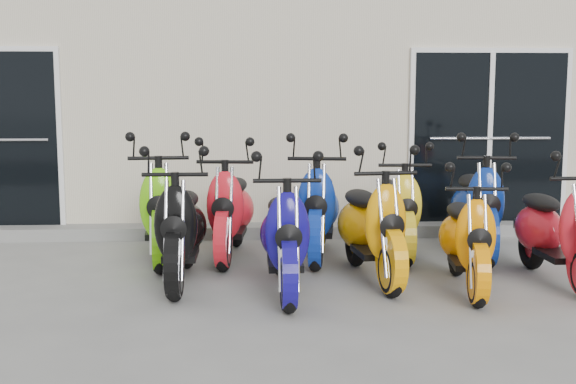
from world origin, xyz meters
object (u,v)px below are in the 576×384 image
at_px(scooter_back_blue, 318,194).
at_px(scooter_front_orange_b, 467,224).
at_px(scooter_front_orange_a, 372,211).
at_px(scooter_back_green, 161,195).
at_px(scooter_front_blue, 285,220).
at_px(scooter_back_yellow, 399,197).
at_px(scooter_front_black, 181,213).
at_px(scooter_front_red, 558,216).
at_px(scooter_back_red, 230,196).
at_px(scooter_back_extra, 478,193).

bearing_deg(scooter_back_blue, scooter_front_orange_b, -41.05).
relative_size(scooter_front_orange_a, scooter_back_green, 0.95).
bearing_deg(scooter_back_green, scooter_front_blue, -52.89).
height_order(scooter_back_green, scooter_back_yellow, scooter_back_green).
xyz_separation_m(scooter_front_black, scooter_front_red, (3.48, -0.19, -0.02)).
bearing_deg(scooter_back_blue, scooter_front_red, -21.69).
xyz_separation_m(scooter_front_orange_a, scooter_back_green, (-2.08, 0.96, 0.04)).
bearing_deg(scooter_back_red, scooter_back_blue, 3.70).
xyz_separation_m(scooter_front_red, scooter_back_green, (-3.78, 1.17, 0.06)).
bearing_deg(scooter_front_orange_a, scooter_back_yellow, 58.75).
height_order(scooter_front_black, scooter_front_blue, scooter_front_black).
height_order(scooter_front_orange_b, scooter_back_blue, scooter_back_blue).
relative_size(scooter_front_orange_b, scooter_back_extra, 0.87).
bearing_deg(scooter_front_orange_b, scooter_back_extra, 75.72).
height_order(scooter_front_black, scooter_back_green, scooter_back_green).
bearing_deg(scooter_back_red, scooter_back_yellow, 6.56).
bearing_deg(scooter_front_blue, scooter_back_red, 109.66).
bearing_deg(scooter_front_blue, scooter_back_yellow, 47.54).
bearing_deg(scooter_back_yellow, scooter_front_orange_a, -111.09).
bearing_deg(scooter_front_black, scooter_front_orange_a, 0.64).
height_order(scooter_front_blue, scooter_back_blue, scooter_back_blue).
height_order(scooter_back_blue, scooter_back_extra, same).
xyz_separation_m(scooter_front_black, scooter_front_orange_a, (1.78, 0.02, -0.00)).
distance_m(scooter_front_red, scooter_back_green, 3.96).
relative_size(scooter_back_red, scooter_back_blue, 0.97).
xyz_separation_m(scooter_front_orange_b, scooter_back_blue, (-1.20, 1.37, 0.09)).
xyz_separation_m(scooter_front_black, scooter_front_orange_b, (2.57, -0.38, -0.06)).
height_order(scooter_front_blue, scooter_front_orange_a, scooter_front_orange_a).
distance_m(scooter_back_green, scooter_back_extra, 3.40).
height_order(scooter_front_black, scooter_back_yellow, scooter_front_black).
bearing_deg(scooter_front_orange_a, scooter_back_green, 148.04).
xyz_separation_m(scooter_front_blue, scooter_back_extra, (2.16, 1.38, 0.03)).
distance_m(scooter_back_yellow, scooter_back_extra, 0.85).
bearing_deg(scooter_front_black, scooter_back_extra, 17.88).
xyz_separation_m(scooter_front_orange_b, scooter_back_extra, (0.53, 1.37, 0.09)).
bearing_deg(scooter_back_extra, scooter_back_red, -172.90).
bearing_deg(scooter_front_red, scooter_front_orange_a, 171.17).
height_order(scooter_front_blue, scooter_back_red, scooter_back_red).
relative_size(scooter_back_yellow, scooter_back_extra, 0.93).
distance_m(scooter_front_blue, scooter_back_yellow, 1.95).
height_order(scooter_front_red, scooter_back_blue, scooter_back_blue).
bearing_deg(scooter_front_red, scooter_back_red, 156.44).
distance_m(scooter_front_orange_a, scooter_front_orange_b, 0.89).
height_order(scooter_front_black, scooter_front_red, scooter_front_black).
relative_size(scooter_front_orange_b, scooter_back_yellow, 0.94).
height_order(scooter_back_red, scooter_back_yellow, scooter_back_red).
distance_m(scooter_back_blue, scooter_back_extra, 1.73).
xyz_separation_m(scooter_back_blue, scooter_back_extra, (1.73, 0.00, 0.00)).
height_order(scooter_front_orange_a, scooter_front_red, scooter_front_orange_a).
bearing_deg(scooter_back_green, scooter_front_black, -78.19).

